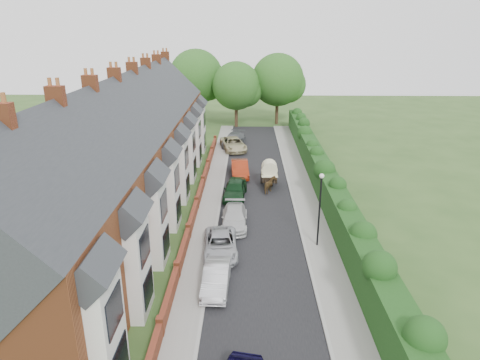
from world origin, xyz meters
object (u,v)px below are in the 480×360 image
(car_beige, at_px, (233,144))
(horse_cart, at_px, (269,172))
(car_green, at_px, (235,189))
(lamppost, at_px, (320,201))
(car_white, at_px, (234,218))
(horse, at_px, (270,185))
(car_silver_b, at_px, (221,245))
(car_grey, at_px, (234,140))
(car_red, at_px, (240,169))
(car_silver_a, at_px, (216,278))

(car_beige, bearing_deg, horse_cart, -86.58)
(car_green, bearing_deg, lamppost, -51.61)
(car_white, distance_m, horse_cart, 9.02)
(car_green, distance_m, horse, 3.25)
(car_silver_b, relative_size, car_grey, 0.89)
(car_green, height_order, car_red, car_green)
(car_red, bearing_deg, car_white, -95.23)
(car_beige, relative_size, horse, 3.24)
(car_silver_a, relative_size, car_green, 0.90)
(car_silver_a, xyz_separation_m, car_green, (0.64, 13.57, 0.10))
(car_beige, bearing_deg, lamppost, -88.56)
(car_silver_a, height_order, car_white, car_silver_a)
(horse, bearing_deg, lamppost, 127.65)
(horse, bearing_deg, car_beige, -52.75)
(car_green, relative_size, horse_cart, 1.34)
(car_green, relative_size, car_grey, 0.86)
(car_green, relative_size, car_beige, 0.84)
(lamppost, relative_size, car_silver_b, 1.11)
(car_grey, bearing_deg, car_red, -73.77)
(car_silver_b, bearing_deg, car_white, 75.23)
(horse_cart, bearing_deg, car_white, -109.04)
(car_white, height_order, car_grey, car_grey)
(car_green, height_order, car_grey, car_green)
(car_white, relative_size, car_red, 1.00)
(lamppost, xyz_separation_m, car_green, (-5.76, 8.60, -2.53))
(horse_cart, bearing_deg, car_beige, 107.28)
(car_silver_b, distance_m, car_beige, 24.47)
(car_beige, bearing_deg, horse, -88.73)
(car_silver_b, height_order, car_white, car_white)
(car_white, bearing_deg, car_beige, 91.71)
(car_grey, bearing_deg, lamppost, -64.42)
(car_beige, bearing_deg, car_grey, 76.14)
(horse, bearing_deg, car_silver_a, 97.97)
(car_silver_b, distance_m, car_white, 4.14)
(car_silver_a, distance_m, car_beige, 28.37)
(car_red, xyz_separation_m, horse, (2.76, -4.49, -0.05))
(car_silver_a, relative_size, car_red, 0.88)
(car_silver_b, relative_size, car_white, 1.02)
(horse, bearing_deg, car_silver_b, 93.17)
(car_silver_b, distance_m, horse, 11.40)
(car_grey, height_order, horse, car_grey)
(car_red, height_order, horse_cart, horse_cart)
(car_red, height_order, horse, car_red)
(car_silver_a, xyz_separation_m, horse_cart, (3.70, 16.47, 0.72))
(car_silver_b, bearing_deg, car_green, 82.10)
(car_red, distance_m, horse_cart, 3.91)
(car_grey, bearing_deg, car_silver_a, -78.56)
(horse_cart, bearing_deg, car_red, 135.70)
(car_silver_b, xyz_separation_m, car_white, (0.77, 4.07, 0.02))
(car_silver_a, relative_size, car_beige, 0.75)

